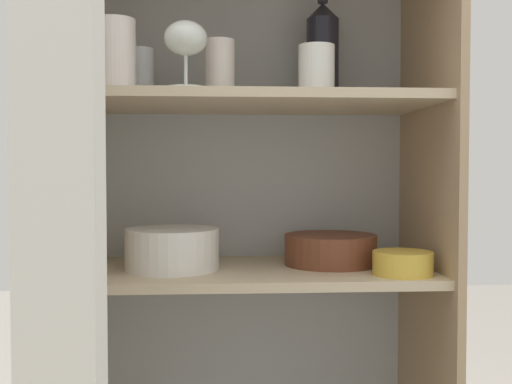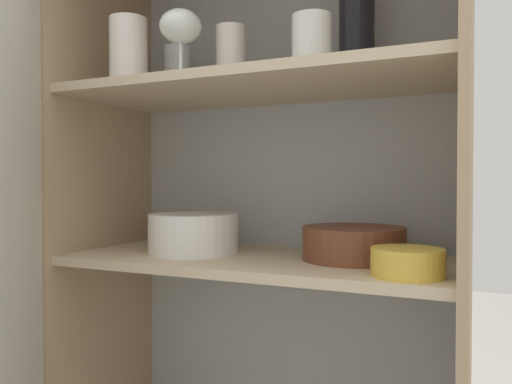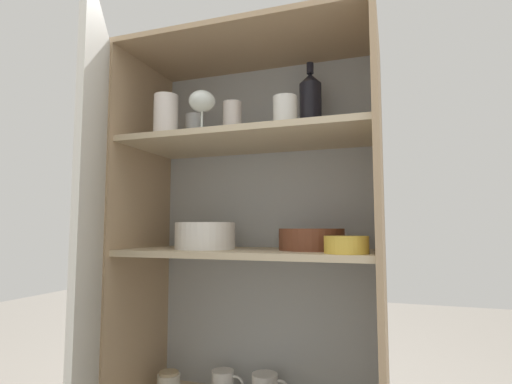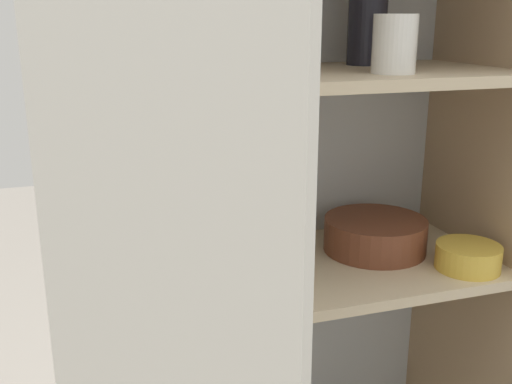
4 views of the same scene
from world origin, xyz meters
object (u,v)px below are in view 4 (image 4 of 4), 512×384
at_px(plate_stack_white, 213,259).
at_px(serving_bowl_small, 468,255).
at_px(wine_bottle, 368,2).
at_px(mixing_bowl_large, 375,233).

relative_size(plate_stack_white, serving_bowl_small, 1.64).
xyz_separation_m(wine_bottle, mixing_bowl_large, (0.01, -0.06, -0.46)).
relative_size(wine_bottle, plate_stack_white, 1.34).
relative_size(wine_bottle, serving_bowl_small, 2.20).
bearing_deg(serving_bowl_small, plate_stack_white, 168.80).
bearing_deg(mixing_bowl_large, plate_stack_white, -172.87).
bearing_deg(plate_stack_white, serving_bowl_small, -11.20).
xyz_separation_m(mixing_bowl_large, serving_bowl_small, (0.13, -0.14, -0.01)).
distance_m(wine_bottle, mixing_bowl_large, 0.46).
xyz_separation_m(plate_stack_white, serving_bowl_small, (0.48, -0.10, -0.02)).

